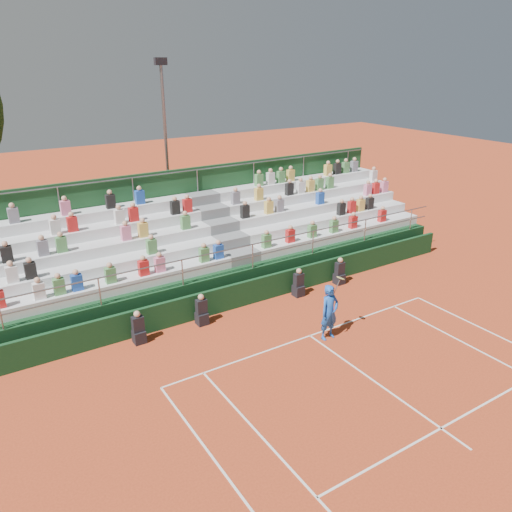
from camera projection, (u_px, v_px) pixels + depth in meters
ground at (310, 336)px, 17.24m from camera, size 90.00×90.00×0.00m
courtside_wall at (260, 289)px, 19.57m from camera, size 20.00×0.15×1.00m
line_officials at (252, 298)px, 18.89m from camera, size 9.24×0.40×1.19m
grandstand at (220, 250)px, 21.90m from camera, size 20.00×5.20×4.40m
tennis_player at (329, 312)px, 16.77m from camera, size 0.90×0.51×2.22m
floodlight_mast at (166, 138)px, 25.17m from camera, size 0.60×0.25×8.98m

